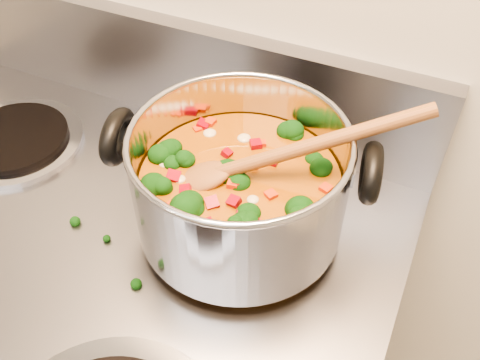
{
  "coord_description": "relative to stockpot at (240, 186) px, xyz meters",
  "views": [
    {
      "loc": [
        0.44,
        0.91,
        1.45
      ],
      "look_at": [
        0.26,
        1.3,
        1.01
      ],
      "focal_mm": 40.0,
      "sensor_mm": 36.0,
      "label": 1
    }
  ],
  "objects": [
    {
      "name": "stockpot",
      "position": [
        0.0,
        0.0,
        0.0
      ],
      "size": [
        0.32,
        0.25,
        0.15
      ],
      "rotation": [
        0.0,
        0.0,
        0.22
      ],
      "color": "#A3A3AA",
      "rests_on": "electric_range"
    },
    {
      "name": "cooktop_crumbs",
      "position": [
        -0.12,
        -0.14,
        -0.08
      ],
      "size": [
        0.19,
        0.2,
        0.01
      ],
      "color": "black",
      "rests_on": "electric_range"
    },
    {
      "name": "wooden_spoon",
      "position": [
        0.02,
        0.01,
        0.04
      ],
      "size": [
        0.28,
        0.15,
        0.13
      ],
      "rotation": [
        0.0,
        0.0,
        0.45
      ],
      "color": "brown",
      "rests_on": "stockpot"
    }
  ]
}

